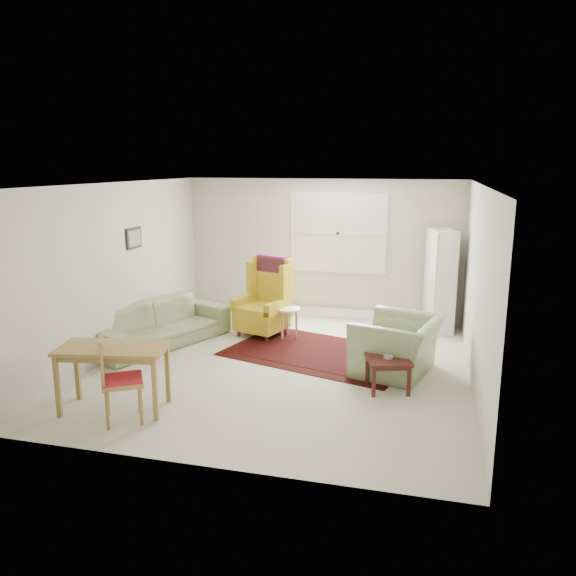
% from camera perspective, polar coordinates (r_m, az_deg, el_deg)
% --- Properties ---
extents(room, '(5.04, 5.54, 2.51)m').
position_cam_1_polar(room, '(7.75, -0.03, 1.34)').
color(room, beige).
rests_on(room, ground).
extents(rug, '(3.05, 2.40, 0.03)m').
position_cam_1_polar(rug, '(8.40, 3.29, -6.58)').
color(rug, black).
rests_on(rug, ground).
extents(sofa, '(1.72, 2.45, 0.92)m').
position_cam_1_polar(sofa, '(8.90, -12.98, -2.77)').
color(sofa, gray).
rests_on(sofa, ground).
extents(armchair, '(1.27, 1.38, 0.90)m').
position_cam_1_polar(armchair, '(7.67, 11.07, -5.23)').
color(armchair, gray).
rests_on(armchair, ground).
extents(wingback_chair, '(0.94, 0.97, 1.28)m').
position_cam_1_polar(wingback_chair, '(9.12, -2.70, -0.92)').
color(wingback_chair, gold).
rests_on(wingback_chair, ground).
extents(coffee_table, '(0.64, 0.64, 0.42)m').
position_cam_1_polar(coffee_table, '(7.15, 10.08, -8.58)').
color(coffee_table, '#421914').
rests_on(coffee_table, ground).
extents(stool, '(0.42, 0.42, 0.50)m').
position_cam_1_polar(stool, '(9.05, 0.08, -3.57)').
color(stool, white).
rests_on(stool, ground).
extents(cabinet, '(0.53, 0.75, 1.71)m').
position_cam_1_polar(cabinet, '(9.68, 15.22, 0.72)').
color(cabinet, white).
rests_on(cabinet, ground).
extents(desk, '(1.28, 0.80, 0.76)m').
position_cam_1_polar(desk, '(6.74, -17.24, -8.74)').
color(desk, olive).
rests_on(desk, ground).
extents(desk_chair, '(0.59, 0.59, 0.97)m').
position_cam_1_polar(desk_chair, '(6.40, -16.48, -8.82)').
color(desk_chair, olive).
rests_on(desk_chair, ground).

